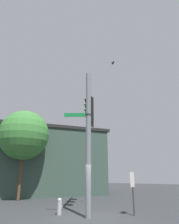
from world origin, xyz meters
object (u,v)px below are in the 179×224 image
at_px(street_name_sign, 82,115).
at_px(historical_marker, 133,186).
at_px(traffic_light_mid_outer, 90,119).
at_px(bird_flying, 113,63).
at_px(fire_hydrant, 59,206).
at_px(traffic_light_nearest_pole, 89,106).
at_px(traffic_light_mid_inner, 89,113).

relative_size(street_name_sign, historical_marker, 0.64).
bearing_deg(traffic_light_mid_outer, street_name_sign, -157.68).
height_order(bird_flying, historical_marker, bird_flying).
bearing_deg(bird_flying, traffic_light_mid_outer, 55.14).
distance_m(fire_hydrant, historical_marker, 3.98).
xyz_separation_m(traffic_light_nearest_pole, traffic_light_mid_outer, (2.95, 1.48, 0.00)).
xyz_separation_m(traffic_light_nearest_pole, historical_marker, (0.38, -2.43, -4.75)).
distance_m(traffic_light_mid_outer, fire_hydrant, 7.12).
xyz_separation_m(traffic_light_mid_inner, fire_hydrant, (-2.71, 0.33, -5.74)).
bearing_deg(street_name_sign, fire_hydrant, 82.52).
xyz_separation_m(street_name_sign, bird_flying, (2.39, -1.05, 4.20)).
distance_m(traffic_light_mid_inner, fire_hydrant, 6.36).
bearing_deg(traffic_light_mid_outer, traffic_light_mid_inner, -153.38).
distance_m(traffic_light_mid_inner, street_name_sign, 3.24).
height_order(traffic_light_nearest_pole, traffic_light_mid_inner, same).
distance_m(bird_flying, historical_marker, 8.04).
height_order(traffic_light_mid_inner, bird_flying, bird_flying).
height_order(bird_flying, fire_hydrant, bird_flying).
bearing_deg(street_name_sign, traffic_light_mid_outer, 22.32).
bearing_deg(traffic_light_mid_outer, fire_hydrant, -174.45).
xyz_separation_m(bird_flying, fire_hydrant, (-2.21, 2.43, -8.94)).
bearing_deg(traffic_light_nearest_pole, historical_marker, -81.03).
relative_size(traffic_light_mid_outer, fire_hydrant, 1.59).
xyz_separation_m(traffic_light_mid_outer, historical_marker, (-2.57, -3.91, -4.75)).
bearing_deg(traffic_light_mid_inner, traffic_light_mid_outer, 26.62).
bearing_deg(traffic_light_mid_inner, street_name_sign, -159.98).
relative_size(traffic_light_nearest_pole, traffic_light_mid_outer, 1.00).
bearing_deg(historical_marker, street_name_sign, 130.51).
xyz_separation_m(traffic_light_mid_outer, street_name_sign, (-4.37, -1.79, -1.00)).
relative_size(traffic_light_mid_inner, traffic_light_mid_outer, 1.00).
distance_m(bird_flying, fire_hydrant, 9.52).
relative_size(traffic_light_mid_outer, street_name_sign, 0.96).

